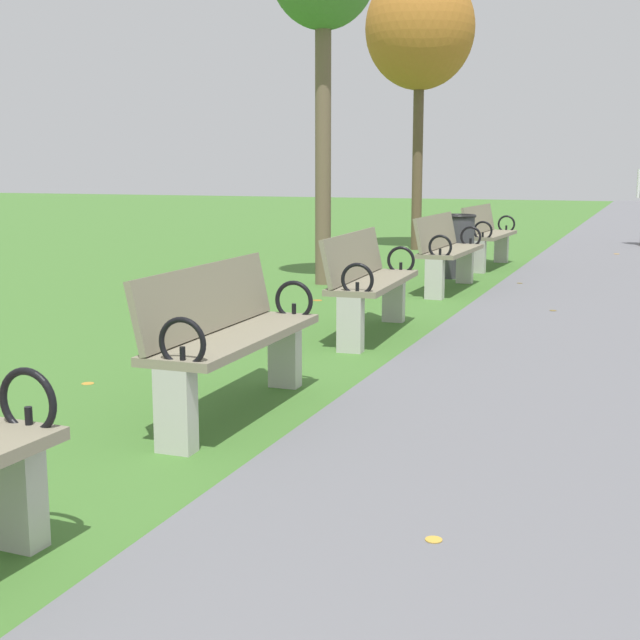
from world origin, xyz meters
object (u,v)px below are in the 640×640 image
park_bench_4 (368,281)px  park_bench_6 (487,234)px  park_bench_3 (229,335)px  park_bench_5 (447,250)px  tree_3 (420,30)px  trash_bin (457,246)px

park_bench_4 → park_bench_6: size_ratio=1.00×
park_bench_4 → park_bench_6: 5.65m
park_bench_3 → park_bench_5: bearing=90.0°
park_bench_3 → park_bench_4: same height
park_bench_4 → tree_3: tree_3 is taller
park_bench_3 → park_bench_4: size_ratio=0.99×
park_bench_4 → park_bench_5: size_ratio=1.01×
park_bench_5 → trash_bin: 1.27m
park_bench_5 → tree_3: size_ratio=0.33×
park_bench_4 → park_bench_6: bearing=90.0°
park_bench_3 → park_bench_6: (0.00, 8.36, 0.00)m
park_bench_5 → tree_3: (-1.68, 4.94, 3.26)m
park_bench_5 → trash_bin: size_ratio=1.92×
park_bench_5 → park_bench_6: same height
park_bench_4 → tree_3: bearing=101.9°
park_bench_4 → park_bench_5: same height
park_bench_3 → park_bench_5: 5.74m
trash_bin → tree_3: bearing=112.7°
park_bench_3 → tree_3: 11.30m
park_bench_6 → park_bench_4: bearing=-90.0°
park_bench_3 → tree_3: tree_3 is taller
park_bench_4 → trash_bin: size_ratio=1.93×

